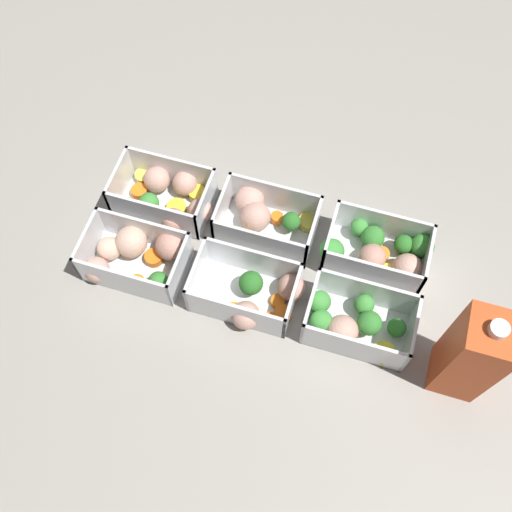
% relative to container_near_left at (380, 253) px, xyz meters
% --- Properties ---
extents(ground_plane, '(4.00, 4.00, 0.00)m').
position_rel_container_near_left_xyz_m(ground_plane, '(0.19, 0.06, -0.03)').
color(ground_plane, gray).
extents(container_near_left, '(0.17, 0.10, 0.07)m').
position_rel_container_near_left_xyz_m(container_near_left, '(0.00, 0.00, 0.00)').
color(container_near_left, white).
rests_on(container_near_left, ground_plane).
extents(container_near_center, '(0.16, 0.11, 0.07)m').
position_rel_container_near_left_xyz_m(container_near_center, '(0.20, -0.01, -0.00)').
color(container_near_center, white).
rests_on(container_near_center, ground_plane).
extents(container_near_right, '(0.17, 0.12, 0.07)m').
position_rel_container_near_left_xyz_m(container_near_right, '(0.36, -0.00, -0.00)').
color(container_near_right, white).
rests_on(container_near_right, ground_plane).
extents(container_far_left, '(0.16, 0.10, 0.07)m').
position_rel_container_near_left_xyz_m(container_far_left, '(0.01, 0.13, 0.00)').
color(container_far_left, white).
rests_on(container_far_left, ground_plane).
extents(container_far_center, '(0.18, 0.12, 0.07)m').
position_rel_container_near_left_xyz_m(container_far_center, '(0.17, 0.12, -0.00)').
color(container_far_center, white).
rests_on(container_far_center, ground_plane).
extents(container_far_right, '(0.16, 0.13, 0.07)m').
position_rel_container_near_left_xyz_m(container_far_right, '(0.36, 0.11, -0.00)').
color(container_far_right, white).
rests_on(container_far_right, ground_plane).
extents(juice_carton, '(0.07, 0.07, 0.20)m').
position_rel_container_near_left_xyz_m(juice_carton, '(-0.14, 0.15, 0.07)').
color(juice_carton, '#D14C1E').
rests_on(juice_carton, ground_plane).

